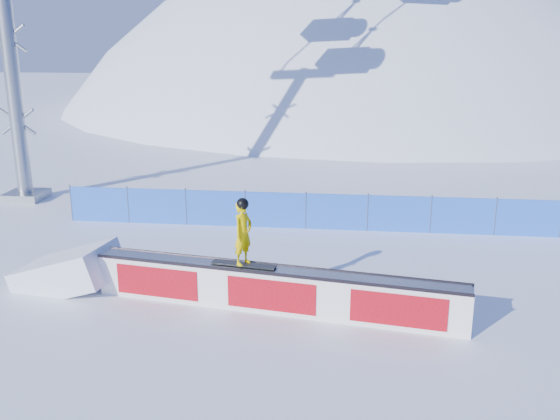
# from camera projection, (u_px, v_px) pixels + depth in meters

# --- Properties ---
(ground) EXTENTS (160.00, 160.00, 0.00)m
(ground) POSITION_uv_depth(u_px,v_px,m) (410.00, 286.00, 15.86)
(ground) COLOR white
(ground) RESTS_ON ground
(snow_hill) EXTENTS (64.00, 64.00, 64.00)m
(snow_hill) POSITION_uv_depth(u_px,v_px,m) (363.00, 289.00, 60.93)
(snow_hill) COLOR white
(snow_hill) RESTS_ON ground
(safety_fence) EXTENTS (22.05, 0.05, 1.30)m
(safety_fence) POSITION_uv_depth(u_px,v_px,m) (399.00, 214.00, 19.99)
(safety_fence) COLOR blue
(safety_fence) RESTS_ON ground
(rail_box) EXTENTS (8.73, 2.01, 1.05)m
(rail_box) POSITION_uv_depth(u_px,v_px,m) (275.00, 290.00, 14.35)
(rail_box) COLOR white
(rail_box) RESTS_ON ground
(snow_ramp) EXTENTS (2.78, 1.99, 1.59)m
(snow_ramp) POSITION_uv_depth(u_px,v_px,m) (69.00, 285.00, 15.92)
(snow_ramp) COLOR white
(snow_ramp) RESTS_ON ground
(snowboarder) EXTENTS (1.56, 0.65, 1.60)m
(snowboarder) POSITION_uv_depth(u_px,v_px,m) (243.00, 233.00, 14.18)
(snowboarder) COLOR black
(snowboarder) RESTS_ON rail_box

